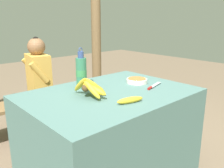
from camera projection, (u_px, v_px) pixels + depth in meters
name	position (u px, v px, depth m)	size (l,w,h in m)	color
market_counter	(110.00, 138.00, 1.87)	(1.25, 0.89, 0.76)	#4C706B
banana_bunch_ripe	(90.00, 87.00, 1.64)	(0.20, 0.32, 0.16)	#4C381E
serving_bowl	(137.00, 80.00, 2.01)	(0.18, 0.18, 0.04)	silver
water_bottle	(81.00, 72.00, 1.85)	(0.08, 0.08, 0.32)	#337556
loose_banana_front	(130.00, 100.00, 1.53)	(0.20, 0.09, 0.04)	gold
knife	(153.00, 86.00, 1.88)	(0.23, 0.09, 0.02)	#BCBCC1
wooden_bench	(30.00, 105.00, 2.68)	(1.69, 0.32, 0.41)	brown
seated_vendor	(35.00, 80.00, 2.63)	(0.44, 0.42, 1.10)	#232328
support_post_far	(96.00, 18.00, 3.54)	(0.14, 0.14, 2.60)	brown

